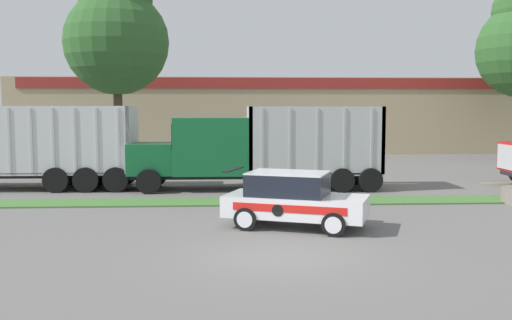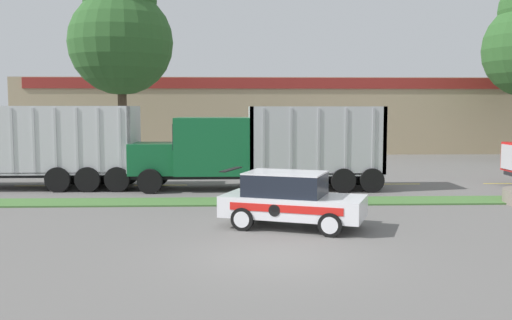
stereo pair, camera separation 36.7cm
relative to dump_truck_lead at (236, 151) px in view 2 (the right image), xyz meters
The scene contains 11 objects.
ground_plane 11.35m from the dump_truck_lead, 85.61° to the right, with size 600.00×600.00×0.00m, color slate.
grass_verge 3.97m from the dump_truck_lead, 76.26° to the right, with size 120.00×1.76×0.06m, color #477538.
centre_line_3 9.11m from the dump_truck_lead, behind, with size 2.40×0.14×0.01m, color yellow.
centre_line_4 4.06m from the dump_truck_lead, 158.40° to the left, with size 2.40×0.14×0.01m, color yellow.
centre_line_5 2.90m from the dump_truck_lead, 34.97° to the left, with size 2.40×0.14×0.01m, color yellow.
centre_line_6 7.66m from the dump_truck_lead, 10.52° to the left, with size 2.40×0.14×0.01m, color yellow.
centre_line_7 12.93m from the dump_truck_lead, ahead, with size 2.40×0.14×0.01m, color yellow.
dump_truck_lead is the anchor object (origin of this frame).
rally_car 8.23m from the dump_truck_lead, 78.71° to the right, with size 4.49×3.15×1.67m.
store_building_backdrop 24.47m from the dump_truck_lead, 79.22° to the left, with size 42.50×12.10×5.81m.
tree_behind_left 13.67m from the dump_truck_lead, 124.16° to the left, with size 6.18×6.18×12.02m.
Camera 2 is at (-0.88, -13.40, 3.52)m, focal length 40.00 mm.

